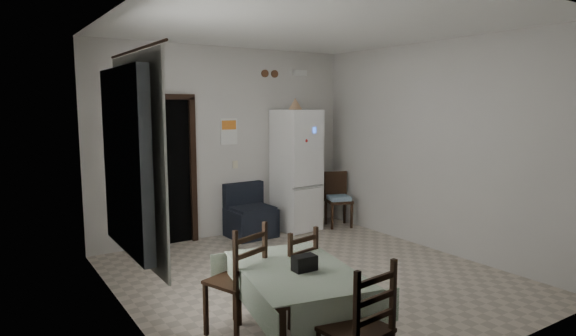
% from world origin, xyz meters
% --- Properties ---
extents(ground, '(4.50, 4.50, 0.00)m').
position_xyz_m(ground, '(0.00, 0.00, 0.00)').
color(ground, '#B2A391').
rests_on(ground, ground).
extents(ceiling, '(4.20, 4.50, 0.02)m').
position_xyz_m(ceiling, '(0.00, 0.00, 2.90)').
color(ceiling, white).
rests_on(ceiling, ground).
extents(wall_back, '(4.20, 0.02, 2.90)m').
position_xyz_m(wall_back, '(0.00, 2.25, 1.45)').
color(wall_back, beige).
rests_on(wall_back, ground).
extents(wall_front, '(4.20, 0.02, 2.90)m').
position_xyz_m(wall_front, '(0.00, -2.25, 1.45)').
color(wall_front, beige).
rests_on(wall_front, ground).
extents(wall_left, '(0.02, 4.50, 2.90)m').
position_xyz_m(wall_left, '(-2.10, 0.00, 1.45)').
color(wall_left, beige).
rests_on(wall_left, ground).
extents(wall_right, '(0.02, 4.50, 2.90)m').
position_xyz_m(wall_right, '(2.10, 0.00, 1.45)').
color(wall_right, beige).
rests_on(wall_right, ground).
extents(doorway, '(1.06, 0.52, 2.22)m').
position_xyz_m(doorway, '(-1.05, 2.45, 1.06)').
color(doorway, black).
rests_on(doorway, ground).
extents(window_recess, '(0.10, 1.20, 1.60)m').
position_xyz_m(window_recess, '(-2.15, -0.20, 1.55)').
color(window_recess, silver).
rests_on(window_recess, ground).
extents(curtain, '(0.02, 1.45, 1.85)m').
position_xyz_m(curtain, '(-2.04, -0.20, 1.55)').
color(curtain, white).
rests_on(curtain, ground).
extents(curtain_rod, '(0.02, 1.60, 0.02)m').
position_xyz_m(curtain_rod, '(-2.03, -0.20, 2.50)').
color(curtain_rod, black).
rests_on(curtain_rod, ground).
extents(calendar, '(0.28, 0.02, 0.40)m').
position_xyz_m(calendar, '(0.05, 2.24, 1.62)').
color(calendar, white).
rests_on(calendar, ground).
extents(calendar_image, '(0.24, 0.01, 0.14)m').
position_xyz_m(calendar_image, '(0.05, 2.23, 1.72)').
color(calendar_image, orange).
rests_on(calendar_image, ground).
extents(light_switch, '(0.08, 0.02, 0.12)m').
position_xyz_m(light_switch, '(0.15, 2.24, 1.10)').
color(light_switch, beige).
rests_on(light_switch, ground).
extents(vent_left, '(0.12, 0.03, 0.12)m').
position_xyz_m(vent_left, '(0.70, 2.23, 2.52)').
color(vent_left, brown).
rests_on(vent_left, ground).
extents(vent_right, '(0.12, 0.03, 0.12)m').
position_xyz_m(vent_right, '(0.88, 2.23, 2.52)').
color(vent_right, brown).
rests_on(vent_right, ground).
extents(emergency_light, '(0.25, 0.07, 0.09)m').
position_xyz_m(emergency_light, '(1.35, 2.21, 2.55)').
color(emergency_light, white).
rests_on(emergency_light, ground).
extents(fridge, '(0.68, 0.68, 1.95)m').
position_xyz_m(fridge, '(1.10, 1.93, 0.98)').
color(fridge, white).
rests_on(fridge, ground).
extents(tan_cone, '(0.23, 0.23, 0.18)m').
position_xyz_m(tan_cone, '(1.11, 1.98, 2.04)').
color(tan_cone, tan).
rests_on(tan_cone, fridge).
extents(navy_seat, '(0.70, 0.67, 0.82)m').
position_xyz_m(navy_seat, '(0.25, 1.93, 0.41)').
color(navy_seat, black).
rests_on(navy_seat, ground).
extents(corner_chair, '(0.50, 0.50, 0.91)m').
position_xyz_m(corner_chair, '(1.79, 1.68, 0.45)').
color(corner_chair, black).
rests_on(corner_chair, ground).
extents(dining_table, '(1.13, 1.48, 0.69)m').
position_xyz_m(dining_table, '(-1.09, -1.28, 0.34)').
color(dining_table, '#9CAE95').
rests_on(dining_table, ground).
extents(black_bag, '(0.20, 0.12, 0.13)m').
position_xyz_m(black_bag, '(-1.06, -1.36, 0.75)').
color(black_bag, black).
rests_on(black_bag, dining_table).
extents(dining_chair_far_left, '(0.55, 0.55, 1.01)m').
position_xyz_m(dining_chair_far_left, '(-1.40, -0.78, 0.51)').
color(dining_chair_far_left, black).
rests_on(dining_chair_far_left, ground).
extents(dining_chair_far_right, '(0.45, 0.45, 0.90)m').
position_xyz_m(dining_chair_far_right, '(-0.82, -0.80, 0.45)').
color(dining_chair_far_right, black).
rests_on(dining_chair_far_right, ground).
extents(dining_chair_near_head, '(0.47, 0.47, 0.99)m').
position_xyz_m(dining_chair_near_head, '(-1.12, -2.05, 0.50)').
color(dining_chair_near_head, black).
rests_on(dining_chair_near_head, ground).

